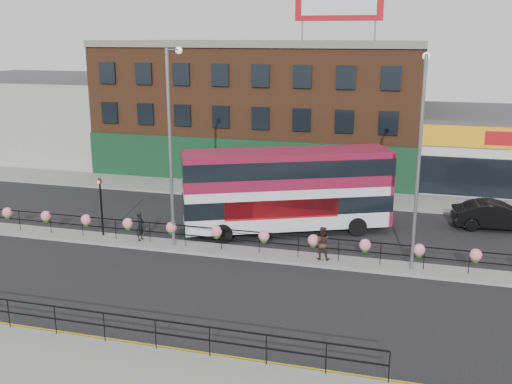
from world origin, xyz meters
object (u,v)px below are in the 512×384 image
(car, at_px, (496,215))
(lamp_column_west, at_px, (172,131))
(double_decker_bus, at_px, (288,183))
(lamp_column_east, at_px, (420,145))
(pedestrian_b, at_px, (322,243))
(pedestrian_a, at_px, (140,226))

(car, relative_size, lamp_column_west, 0.50)
(lamp_column_west, bearing_deg, double_decker_bus, 37.40)
(car, height_order, lamp_column_west, lamp_column_west)
(double_decker_bus, bearing_deg, lamp_column_east, -29.79)
(car, xyz_separation_m, lamp_column_west, (-16.56, -7.64, 5.32))
(double_decker_bus, xyz_separation_m, pedestrian_b, (2.66, -4.11, -1.88))
(pedestrian_a, height_order, pedestrian_b, pedestrian_b)
(car, distance_m, lamp_column_east, 10.32)
(double_decker_bus, relative_size, lamp_column_west, 1.15)
(pedestrian_b, distance_m, lamp_column_west, 9.33)
(pedestrian_a, distance_m, lamp_column_west, 5.56)
(pedestrian_a, xyz_separation_m, lamp_column_east, (14.10, -0.06, 5.08))
(lamp_column_east, bearing_deg, car, 59.69)
(car, distance_m, pedestrian_b, 11.76)
(pedestrian_b, height_order, lamp_column_east, lamp_column_east)
(double_decker_bus, height_order, lamp_column_east, lamp_column_east)
(pedestrian_a, relative_size, lamp_column_west, 0.16)
(double_decker_bus, relative_size, lamp_column_east, 1.17)
(pedestrian_a, distance_m, lamp_column_east, 14.98)
(double_decker_bus, height_order, lamp_column_west, lamp_column_west)
(pedestrian_b, bearing_deg, lamp_column_east, 179.73)
(lamp_column_east, bearing_deg, pedestrian_b, -178.10)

